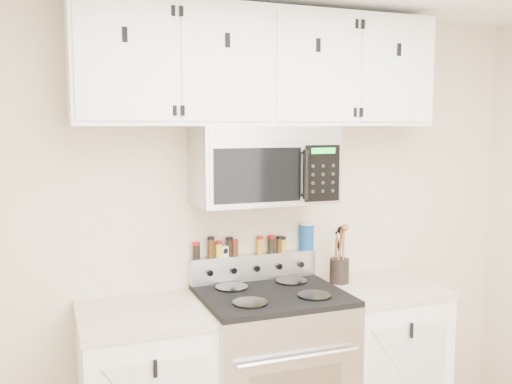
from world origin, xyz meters
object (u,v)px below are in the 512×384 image
(microwave, at_px, (264,165))
(utensil_crock, at_px, (339,269))
(salt_canister, at_px, (307,236))
(range, at_px, (272,374))

(microwave, bearing_deg, utensil_crock, 0.72)
(microwave, height_order, salt_canister, microwave)
(range, relative_size, utensil_crock, 3.29)
(range, distance_m, utensil_crock, 0.72)
(utensil_crock, relative_size, salt_canister, 2.04)
(range, bearing_deg, salt_canister, 39.70)
(utensil_crock, xyz_separation_m, salt_canister, (-0.14, 0.15, 0.18))
(range, xyz_separation_m, microwave, (0.00, 0.13, 1.14))
(range, relative_size, salt_canister, 6.72)
(microwave, distance_m, salt_canister, 0.58)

